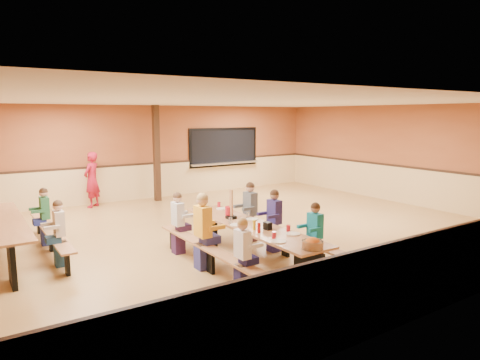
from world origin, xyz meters
TOP-DOWN VIEW (x-y plane):
  - ground at (0.00, 0.00)m, footprint 12.00×12.00m
  - room_envelope at (0.00, 0.00)m, footprint 12.04×10.04m
  - kitchen_pass_through at (2.60, 4.96)m, footprint 2.78×0.28m
  - structural_post at (-0.20, 4.40)m, footprint 0.18×0.18m
  - cafeteria_table_main at (-1.07, -2.04)m, footprint 1.91×3.70m
  - cafeteria_table_second at (-4.79, 0.78)m, footprint 1.91×3.70m
  - seated_child_white_left at (-1.89, -3.02)m, footprint 0.34×0.28m
  - seated_adult_yellow at (-1.89, -1.76)m, footprint 0.43×0.35m
  - seated_child_grey_left at (-1.89, -0.74)m, footprint 0.36×0.30m
  - seated_child_teal_right at (-0.24, -2.83)m, footprint 0.35×0.29m
  - seated_child_navy_right at (-0.24, -1.67)m, footprint 0.38×0.31m
  - seated_child_char_right at (-0.24, -0.83)m, footprint 0.39×0.32m
  - seated_child_green_sec at (-3.97, 1.28)m, footprint 0.36×0.29m
  - seated_child_tan_sec at (-3.97, -0.23)m, footprint 0.36×0.29m
  - standing_woman at (-2.18, 4.55)m, footprint 0.70×0.69m
  - punch_pitcher at (-1.11, -1.38)m, footprint 0.16×0.16m
  - chip_bowl at (-1.10, -3.69)m, footprint 0.32×0.32m
  - napkin_dispenser at (-1.01, -2.47)m, footprint 0.10×0.14m
  - condiment_mustard at (-1.21, -2.35)m, footprint 0.06×0.06m
  - condiment_ketchup at (-1.25, -2.55)m, footprint 0.06×0.06m
  - table_paddle at (-1.13, -1.47)m, footprint 0.16×0.16m
  - place_settings at (-1.07, -2.04)m, footprint 0.65×3.30m

SIDE VIEW (x-z plane):
  - ground at x=0.00m, z-range 0.00..0.00m
  - cafeteria_table_main at x=-1.07m, z-range 0.16..0.90m
  - cafeteria_table_second at x=-4.79m, z-range 0.16..0.90m
  - seated_child_white_left at x=-1.89m, z-range 0.00..1.16m
  - seated_child_teal_right at x=-0.24m, z-range 0.00..1.17m
  - seated_child_tan_sec at x=-3.97m, z-range 0.00..1.19m
  - seated_child_green_sec at x=-3.97m, z-range 0.00..1.19m
  - seated_child_grey_left at x=-1.89m, z-range 0.00..1.19m
  - seated_child_navy_right at x=-0.24m, z-range 0.00..1.22m
  - seated_child_char_right at x=-0.24m, z-range 0.00..1.26m
  - seated_adult_yellow at x=-1.89m, z-range 0.00..1.34m
  - room_envelope at x=0.00m, z-range -0.82..2.20m
  - place_settings at x=-1.07m, z-range 0.74..0.85m
  - napkin_dispenser at x=-1.01m, z-range 0.74..0.87m
  - chip_bowl at x=-1.10m, z-range 0.74..0.89m
  - standing_woman at x=-2.18m, z-range 0.00..1.63m
  - condiment_mustard at x=-1.21m, z-range 0.74..0.91m
  - condiment_ketchup at x=-1.25m, z-range 0.74..0.91m
  - punch_pitcher at x=-1.11m, z-range 0.74..0.96m
  - table_paddle at x=-1.13m, z-range 0.60..1.16m
  - kitchen_pass_through at x=2.60m, z-range 0.80..2.18m
  - structural_post at x=-0.20m, z-range 0.00..3.00m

